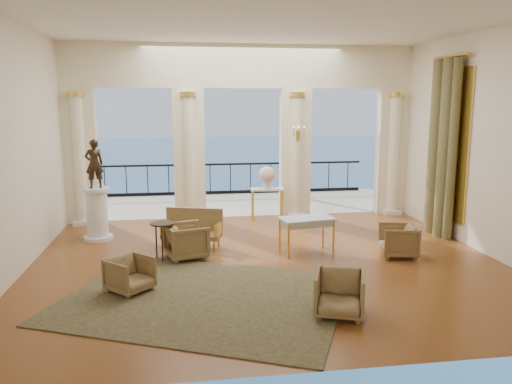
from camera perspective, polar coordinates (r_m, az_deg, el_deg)
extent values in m
plane|color=#552611|center=(9.75, 1.29, -8.05)|extent=(9.00, 9.00, 0.00)
plane|color=white|center=(5.42, 8.49, 1.44)|extent=(9.00, 0.00, 9.00)
plane|color=white|center=(9.62, -26.20, 4.35)|extent=(0.00, 8.00, 8.00)
plane|color=white|center=(10.98, 25.26, 5.04)|extent=(0.00, 8.00, 8.00)
plane|color=white|center=(9.36, 1.41, 19.08)|extent=(9.00, 9.00, 0.00)
cube|color=#F9F0C6|center=(13.10, -1.55, 14.17)|extent=(9.00, 0.30, 1.10)
cube|color=#F9F0C6|center=(13.29, -19.38, 3.81)|extent=(0.80, 0.30, 3.40)
cylinder|color=#F9F0C6|center=(13.13, -19.50, 3.29)|extent=(0.28, 0.28, 3.20)
cylinder|color=gold|center=(13.04, -19.94, 10.50)|extent=(0.40, 0.40, 0.12)
cube|color=silver|center=(13.39, -19.10, -3.26)|extent=(0.45, 0.45, 0.12)
cube|color=#F9F0C6|center=(13.05, -7.63, 4.20)|extent=(0.80, 0.30, 3.40)
cylinder|color=#F9F0C6|center=(12.88, -7.61, 3.67)|extent=(0.28, 0.28, 3.20)
cylinder|color=gold|center=(12.79, -7.79, 11.03)|extent=(0.40, 0.40, 0.12)
cube|color=silver|center=(13.15, -7.45, -3.01)|extent=(0.45, 0.45, 0.12)
cube|color=#F9F0C6|center=(13.38, 4.48, 4.41)|extent=(0.80, 0.30, 3.40)
cylinder|color=#F9F0C6|center=(13.21, 4.65, 3.89)|extent=(0.28, 0.28, 3.20)
cylinder|color=gold|center=(13.13, 4.75, 11.07)|extent=(0.40, 0.40, 0.12)
cube|color=silver|center=(13.47, 4.55, -2.63)|extent=(0.45, 0.45, 0.12)
cube|color=#F9F0C6|center=(14.22, 15.18, 4.43)|extent=(0.80, 0.30, 3.40)
cylinder|color=#F9F0C6|center=(14.07, 15.45, 3.95)|extent=(0.28, 0.28, 3.20)
cylinder|color=gold|center=(13.99, 15.78, 10.67)|extent=(0.40, 0.40, 0.12)
cube|color=silver|center=(14.31, 15.16, -2.19)|extent=(0.45, 0.45, 0.12)
cube|color=#BAB19B|center=(15.33, -2.35, -1.43)|extent=(10.00, 3.60, 0.10)
cube|color=black|center=(16.73, -2.95, 3.20)|extent=(9.00, 0.06, 0.06)
cube|color=black|center=(16.87, -2.92, 0.00)|extent=(9.00, 0.06, 0.10)
cylinder|color=black|center=(16.80, -2.94, 1.51)|extent=(0.03, 0.03, 1.00)
cylinder|color=black|center=(16.91, -16.90, 1.13)|extent=(0.03, 0.03, 1.00)
cylinder|color=black|center=(17.66, 10.44, 1.78)|extent=(0.03, 0.03, 1.00)
cylinder|color=#4C3823|center=(16.15, 4.42, 6.85)|extent=(0.20, 0.20, 4.20)
plane|color=#215989|center=(69.73, -7.03, 2.80)|extent=(160.00, 160.00, 0.00)
cylinder|color=brown|center=(11.79, 21.55, 4.38)|extent=(0.26, 0.26, 4.00)
cylinder|color=brown|center=(12.16, 20.34, 4.62)|extent=(0.32, 0.32, 4.00)
cylinder|color=brown|center=(12.58, 19.52, 4.84)|extent=(0.26, 0.26, 4.00)
cylinder|color=gold|center=(12.20, 21.34, 14.23)|extent=(0.08, 1.40, 0.08)
cube|color=gold|center=(12.26, 21.24, 5.07)|extent=(0.04, 1.60, 3.40)
cube|color=gold|center=(13.02, 4.83, 6.45)|extent=(0.10, 0.04, 0.25)
cylinder|color=gold|center=(12.91, 4.30, 6.87)|extent=(0.02, 0.02, 0.22)
cylinder|color=gold|center=(12.94, 4.91, 6.87)|extent=(0.02, 0.02, 0.22)
cylinder|color=gold|center=(12.97, 5.52, 6.87)|extent=(0.02, 0.02, 0.22)
cube|color=#32361D|center=(8.11, -5.98, -11.93)|extent=(5.24, 4.76, 0.02)
imported|color=#4E3C1F|center=(8.49, -14.23, -8.94)|extent=(0.86, 0.86, 0.64)
imported|color=#4E3C1F|center=(7.46, 9.54, -11.18)|extent=(0.88, 0.85, 0.72)
imported|color=#4E3C1F|center=(10.43, 15.96, -5.19)|extent=(0.77, 0.81, 0.71)
imported|color=#4E3C1F|center=(9.99, -7.94, -5.39)|extent=(0.88, 0.91, 0.77)
cube|color=#4E3C1F|center=(10.69, -7.34, -4.93)|extent=(1.33, 0.84, 0.09)
cube|color=#4E3C1F|center=(10.84, -7.04, -3.11)|extent=(1.21, 0.42, 0.50)
cube|color=gold|center=(10.82, -10.32, -3.93)|extent=(0.21, 0.50, 0.24)
cube|color=gold|center=(10.52, -4.31, -4.21)|extent=(0.21, 0.50, 0.24)
cylinder|color=gold|center=(10.70, -10.37, -5.90)|extent=(0.05, 0.05, 0.23)
cylinder|color=gold|center=(10.42, -4.78, -6.21)|extent=(0.05, 0.05, 0.23)
cylinder|color=gold|center=(11.07, -9.71, -5.33)|extent=(0.05, 0.05, 0.23)
cylinder|color=gold|center=(10.80, -4.30, -5.60)|extent=(0.05, 0.05, 0.23)
cube|color=#A5BCD0|center=(10.21, 5.83, -3.07)|extent=(1.16, 0.76, 0.05)
cylinder|color=gold|center=(9.90, 3.75, -5.68)|extent=(0.04, 0.04, 0.69)
cylinder|color=gold|center=(10.30, 8.86, -5.16)|extent=(0.04, 0.04, 0.69)
cylinder|color=gold|center=(10.34, 2.74, -4.97)|extent=(0.04, 0.04, 0.69)
cylinder|color=gold|center=(10.72, 7.67, -4.51)|extent=(0.04, 0.04, 0.69)
cylinder|color=silver|center=(11.85, -17.56, -4.99)|extent=(0.65, 0.65, 0.09)
cylinder|color=silver|center=(11.72, -17.70, -2.40)|extent=(0.47, 0.47, 1.03)
cylinder|color=silver|center=(11.61, -17.85, 0.29)|extent=(0.60, 0.60, 0.06)
imported|color=black|center=(11.53, -18.01, 3.09)|extent=(0.46, 0.38, 1.08)
cube|color=silver|center=(13.06, 1.29, 0.31)|extent=(0.90, 0.43, 0.05)
cylinder|color=gold|center=(13.00, -0.39, -1.59)|extent=(0.04, 0.04, 0.78)
cylinder|color=gold|center=(13.04, 3.01, -1.56)|extent=(0.04, 0.04, 0.78)
cylinder|color=gold|center=(13.24, -0.42, -1.37)|extent=(0.04, 0.04, 0.78)
cylinder|color=gold|center=(13.28, 2.92, -1.35)|extent=(0.04, 0.04, 0.78)
cylinder|color=silver|center=(13.03, 1.29, 1.01)|extent=(0.22, 0.22, 0.27)
sphere|color=tan|center=(12.99, 1.30, 1.98)|extent=(0.44, 0.44, 0.44)
cylinder|color=black|center=(9.86, -10.69, -3.57)|extent=(0.46, 0.46, 0.03)
cylinder|color=black|center=(10.02, -9.86, -5.54)|extent=(0.03, 0.03, 0.72)
cylinder|color=black|center=(10.04, -11.32, -5.57)|extent=(0.03, 0.03, 0.72)
cylinder|color=black|center=(9.82, -10.67, -5.91)|extent=(0.03, 0.03, 0.72)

